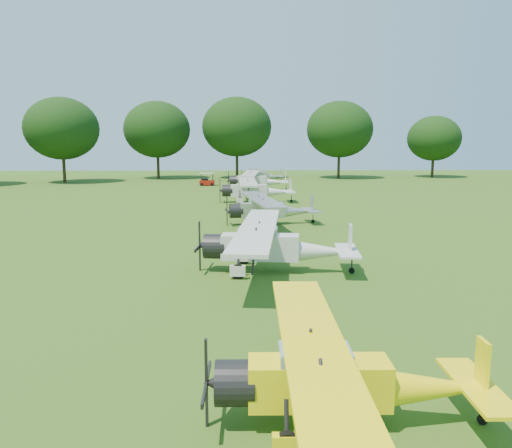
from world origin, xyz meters
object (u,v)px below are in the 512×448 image
at_px(aircraft_6, 256,179).
at_px(aircraft_2, 341,375).
at_px(aircraft_4, 269,208).
at_px(aircraft_3, 272,243).
at_px(aircraft_7, 261,175).
at_px(golf_cart, 207,181).
at_px(aircraft_5, 254,188).

bearing_deg(aircraft_6, aircraft_2, -85.16).
bearing_deg(aircraft_4, aircraft_6, 81.74).
height_order(aircraft_3, aircraft_7, aircraft_3).
distance_m(aircraft_2, aircraft_4, 25.10).
xyz_separation_m(aircraft_6, aircraft_7, (1.06, 12.29, -0.22)).
bearing_deg(aircraft_6, golf_cart, 137.33).
xyz_separation_m(aircraft_4, aircraft_5, (-0.65, 13.18, 0.14)).
height_order(aircraft_2, aircraft_6, aircraft_6).
distance_m(aircraft_4, aircraft_7, 37.73).
bearing_deg(aircraft_5, aircraft_2, -89.83).
height_order(aircraft_2, golf_cart, aircraft_2).
xyz_separation_m(aircraft_5, aircraft_6, (0.54, 12.25, 0.02)).
bearing_deg(aircraft_3, aircraft_5, 96.30).
bearing_deg(aircraft_4, aircraft_3, -101.15).
xyz_separation_m(aircraft_4, aircraft_6, (-0.11, 25.43, 0.16)).
bearing_deg(aircraft_7, aircraft_3, -96.75).
bearing_deg(aircraft_6, aircraft_3, -86.02).
relative_size(aircraft_3, aircraft_7, 1.15).
distance_m(aircraft_2, golf_cart, 57.81).
xyz_separation_m(aircraft_3, aircraft_5, (-0.05, 26.16, 0.03)).
relative_size(aircraft_2, golf_cart, 4.69).
bearing_deg(golf_cart, aircraft_7, 35.88).
bearing_deg(aircraft_7, aircraft_6, -99.94).
relative_size(aircraft_2, aircraft_4, 0.90).
bearing_deg(aircraft_3, aircraft_2, -80.95).
relative_size(aircraft_4, aircraft_6, 0.88).
xyz_separation_m(aircraft_2, aircraft_5, (-0.66, 38.27, 0.25)).
bearing_deg(golf_cart, aircraft_2, -83.56).
height_order(aircraft_3, aircraft_4, aircraft_3).
bearing_deg(aircraft_2, aircraft_5, 92.20).
relative_size(aircraft_4, aircraft_5, 0.90).
relative_size(aircraft_4, golf_cart, 5.22).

